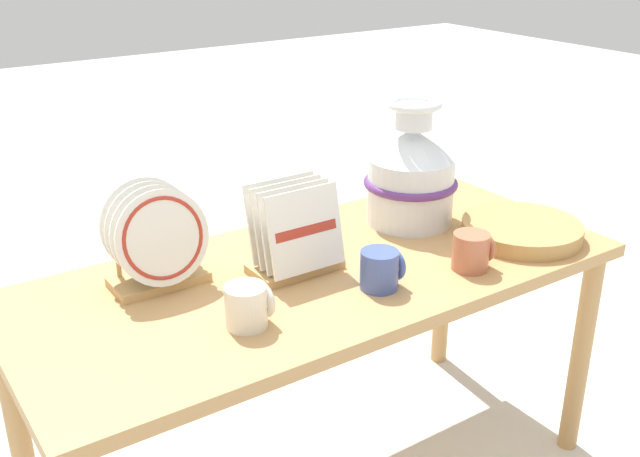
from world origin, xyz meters
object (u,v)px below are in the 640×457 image
at_px(ceramic_vase, 411,173).
at_px(dish_rack_round_plates, 157,244).
at_px(mug_cream_glaze, 248,306).
at_px(mug_terracotta_glaze, 472,251).
at_px(wicker_charger_stack, 522,230).
at_px(dish_rack_square_plates, 295,239).
at_px(mug_cobalt_glaze, 381,269).

xyz_separation_m(ceramic_vase, dish_rack_round_plates, (-0.76, 0.03, -0.04)).
distance_m(mug_cream_glaze, mug_terracotta_glaze, 0.61).
xyz_separation_m(dish_rack_round_plates, wicker_charger_stack, (0.94, -0.29, -0.08)).
height_order(wicker_charger_stack, mug_cream_glaze, mug_cream_glaze).
relative_size(dish_rack_square_plates, mug_terracotta_glaze, 2.25).
xyz_separation_m(ceramic_vase, mug_cobalt_glaze, (-0.33, -0.28, -0.10)).
relative_size(dish_rack_round_plates, wicker_charger_stack, 0.76).
bearing_deg(wicker_charger_stack, ceramic_vase, 124.50).
bearing_deg(ceramic_vase, dish_rack_round_plates, 177.83).
bearing_deg(mug_terracotta_glaze, ceramic_vase, 77.59).
xyz_separation_m(dish_rack_square_plates, wicker_charger_stack, (0.63, -0.18, -0.06)).
xyz_separation_m(wicker_charger_stack, mug_cream_glaze, (-0.86, 0.00, 0.03)).
bearing_deg(ceramic_vase, mug_terracotta_glaze, -102.41).
relative_size(ceramic_vase, mug_cream_glaze, 3.55).
relative_size(dish_rack_square_plates, wicker_charger_stack, 0.69).
distance_m(dish_rack_round_plates, mug_cobalt_glaze, 0.53).
xyz_separation_m(dish_rack_round_plates, mug_cobalt_glaze, (0.43, -0.31, -0.06)).
bearing_deg(ceramic_vase, mug_cobalt_glaze, -139.38).
bearing_deg(mug_terracotta_glaze, wicker_charger_stack, 13.76).
height_order(dish_rack_round_plates, mug_terracotta_glaze, dish_rack_round_plates).
bearing_deg(dish_rack_square_plates, dish_rack_round_plates, 159.78).
distance_m(dish_rack_square_plates, wicker_charger_stack, 0.66).
height_order(mug_cream_glaze, mug_terracotta_glaze, same).
bearing_deg(mug_cream_glaze, dish_rack_square_plates, 37.11).
height_order(ceramic_vase, dish_rack_square_plates, ceramic_vase).
relative_size(mug_cobalt_glaze, mug_terracotta_glaze, 1.00).
relative_size(wicker_charger_stack, mug_cobalt_glaze, 3.25).
height_order(dish_rack_round_plates, wicker_charger_stack, dish_rack_round_plates).
bearing_deg(mug_cream_glaze, ceramic_vase, 21.01).
height_order(ceramic_vase, mug_cream_glaze, ceramic_vase).
height_order(ceramic_vase, wicker_charger_stack, ceramic_vase).
relative_size(ceramic_vase, wicker_charger_stack, 1.09).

